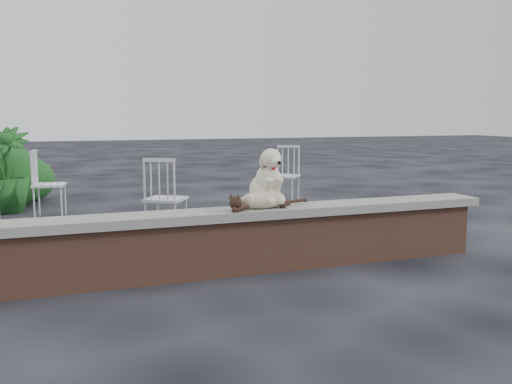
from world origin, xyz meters
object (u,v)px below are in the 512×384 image
object	(u,v)px
chair_c	(166,198)
potted_plant_b	(5,170)
chair_d	(285,175)
chair_e	(49,184)
dog	(265,176)
cat	(263,199)

from	to	relation	value
chair_c	potted_plant_b	distance (m)	3.16
chair_d	chair_e	distance (m)	3.58
chair_d	chair_e	world-z (taller)	same
dog	chair_c	size ratio (longest dim) A/B	0.58
dog	potted_plant_b	xyz separation A→B (m)	(-2.42, 4.20, -0.23)
dog	chair_c	bearing A→B (deg)	102.08
dog	cat	size ratio (longest dim) A/B	0.55
chair_d	potted_plant_b	xyz separation A→B (m)	(-4.17, 0.70, 0.16)
dog	chair_c	xyz separation A→B (m)	(-0.59, 1.63, -0.38)
chair_d	potted_plant_b	distance (m)	4.23
chair_d	chair_c	world-z (taller)	same
chair_d	chair_e	xyz separation A→B (m)	(-3.58, 0.07, 0.00)
potted_plant_b	cat	bearing A→B (deg)	-61.67
cat	potted_plant_b	xyz separation A→B (m)	(-2.34, 4.35, -0.04)
chair_d	potted_plant_b	size ratio (longest dim) A/B	0.75
dog	potted_plant_b	world-z (taller)	potted_plant_b
dog	chair_e	bearing A→B (deg)	109.37
cat	chair_c	size ratio (longest dim) A/B	1.06
dog	chair_d	xyz separation A→B (m)	(1.75, 3.50, -0.38)
dog	chair_d	distance (m)	3.93
chair_e	dog	bearing A→B (deg)	-142.45
cat	chair_c	distance (m)	1.86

